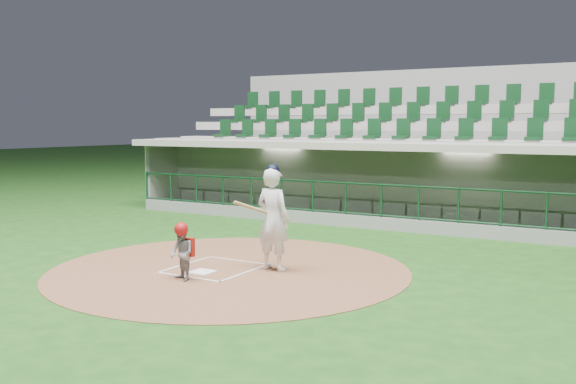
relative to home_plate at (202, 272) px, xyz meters
name	(u,v)px	position (x,y,z in m)	size (l,w,h in m)	color
ground	(223,266)	(0.00, 0.70, -0.02)	(120.00, 120.00, 0.00)	#184213
dirt_circle	(230,269)	(0.30, 0.50, -0.02)	(7.20, 7.20, 0.01)	brown
home_plate	(202,272)	(0.00, 0.00, 0.00)	(0.43, 0.43, 0.02)	white
batter_box_chalk	(215,268)	(0.00, 0.40, 0.00)	(1.55, 1.80, 0.01)	white
dugout_structure	(376,188)	(0.15, 8.52, 0.94)	(16.40, 3.70, 3.00)	slate
seating_deck	(406,167)	(0.00, 11.61, 1.40)	(17.00, 6.72, 5.15)	slate
batter	(273,218)	(1.09, 0.88, 1.04)	(0.94, 0.93, 2.12)	white
catcher	(182,251)	(0.07, -0.70, 0.54)	(0.61, 0.55, 1.09)	gray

